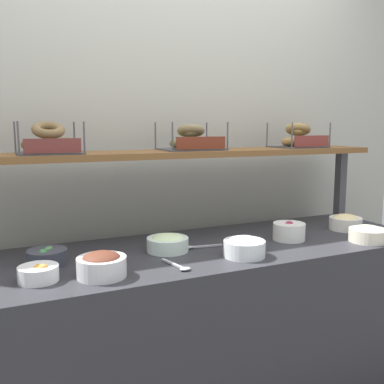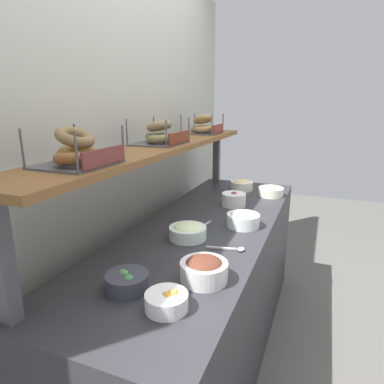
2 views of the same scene
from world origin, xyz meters
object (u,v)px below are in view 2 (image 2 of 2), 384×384
at_px(bowl_beet_salad, 234,199).
at_px(bowl_scallion_spread, 188,231).
at_px(bowl_potato_salad, 271,191).
at_px(bowl_veggie_mix, 127,281).
at_px(serving_spoon_near_plate, 200,228).
at_px(bagel_basket_everything, 203,127).
at_px(bowl_chocolate_spread, 204,269).
at_px(bowl_cream_cheese, 243,219).
at_px(bowl_fruit_salad, 167,301).
at_px(bagel_basket_cinnamon_raisin, 77,152).
at_px(serving_spoon_by_edge, 232,249).
at_px(bagel_basket_poppy, 160,136).
at_px(bowl_egg_salad, 242,185).

relative_size(bowl_beet_salad, bowl_scallion_spread, 0.84).
relative_size(bowl_potato_salad, bowl_veggie_mix, 1.13).
relative_size(bowl_veggie_mix, serving_spoon_near_plate, 0.87).
bearing_deg(serving_spoon_near_plate, bagel_basket_everything, 19.48).
bearing_deg(bowl_chocolate_spread, bowl_cream_cheese, -0.30).
height_order(bowl_fruit_salad, bagel_basket_cinnamon_raisin, bagel_basket_cinnamon_raisin).
distance_m(bowl_fruit_salad, bowl_beet_salad, 1.17).
bearing_deg(bowl_scallion_spread, bowl_cream_cheese, -39.02).
xyz_separation_m(serving_spoon_near_plate, bagel_basket_cinnamon_raisin, (-0.59, 0.26, 0.47)).
distance_m(bowl_chocolate_spread, bowl_scallion_spread, 0.41).
bearing_deg(bowl_cream_cheese, bowl_scallion_spread, 140.98).
bearing_deg(bowl_beet_salad, bowl_fruit_salad, -175.44).
bearing_deg(bowl_chocolate_spread, bagel_basket_everything, 20.56).
bearing_deg(bowl_cream_cheese, serving_spoon_by_edge, -175.19).
height_order(bowl_fruit_salad, bagel_basket_poppy, bagel_basket_poppy).
bearing_deg(bowl_chocolate_spread, bowl_potato_salad, -2.02).
relative_size(bowl_egg_salad, bagel_basket_everything, 0.63).
bearing_deg(bowl_cream_cheese, bagel_basket_everything, 36.49).
bearing_deg(bowl_veggie_mix, bowl_chocolate_spread, -55.01).
distance_m(bowl_veggie_mix, bagel_basket_cinnamon_raisin, 0.50).
bearing_deg(bowl_chocolate_spread, bowl_beet_salad, 8.49).
xyz_separation_m(serving_spoon_by_edge, bagel_basket_everything, (0.95, 0.50, 0.47)).
distance_m(serving_spoon_by_edge, bagel_basket_cinnamon_raisin, 0.79).
distance_m(bowl_cream_cheese, serving_spoon_near_plate, 0.24).
bearing_deg(bowl_potato_salad, bagel_basket_poppy, 143.29).
bearing_deg(serving_spoon_near_plate, bagel_basket_poppy, 70.59).
height_order(bowl_potato_salad, serving_spoon_near_plate, bowl_potato_salad).
bearing_deg(bagel_basket_everything, bowl_cream_cheese, -143.51).
bearing_deg(bowl_egg_salad, bowl_cream_cheese, -165.61).
bearing_deg(bagel_basket_cinnamon_raisin, serving_spoon_near_plate, -23.50).
relative_size(bowl_cream_cheese, serving_spoon_near_plate, 0.98).
relative_size(bowl_fruit_salad, bagel_basket_everything, 0.53).
distance_m(bowl_potato_salad, serving_spoon_near_plate, 0.83).
distance_m(bagel_basket_cinnamon_raisin, bagel_basket_poppy, 0.69).
bearing_deg(bowl_chocolate_spread, serving_spoon_near_plate, 22.24).
relative_size(bowl_veggie_mix, bagel_basket_everything, 0.58).
bearing_deg(bowl_scallion_spread, bowl_fruit_salad, -163.90).
height_order(bowl_scallion_spread, bagel_basket_poppy, bagel_basket_poppy).
bearing_deg(bagel_basket_poppy, bowl_potato_salad, -36.71).
relative_size(bowl_scallion_spread, bagel_basket_poppy, 0.61).
bearing_deg(bowl_veggie_mix, bagel_basket_cinnamon_raisin, 76.32).
bearing_deg(bowl_beet_salad, bowl_potato_salad, -30.10).
height_order(bowl_potato_salad, bowl_veggie_mix, bowl_potato_salad).
distance_m(bowl_fruit_salad, serving_spoon_near_plate, 0.72).
bearing_deg(bowl_potato_salad, bowl_egg_salad, 69.94).
height_order(bowl_veggie_mix, serving_spoon_near_plate, bowl_veggie_mix).
height_order(bowl_scallion_spread, bagel_basket_everything, bagel_basket_everything).
relative_size(bowl_beet_salad, serving_spoon_by_edge, 0.90).
height_order(bowl_potato_salad, bagel_basket_everything, bagel_basket_everything).
height_order(bowl_potato_salad, bowl_scallion_spread, bowl_potato_salad).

